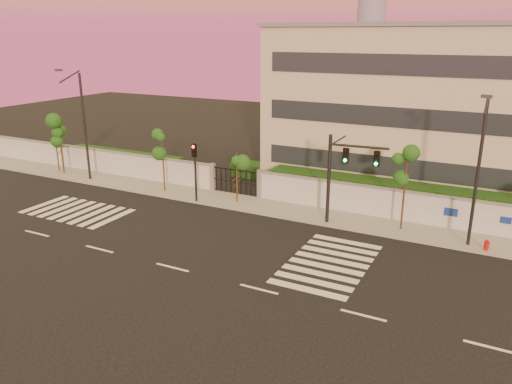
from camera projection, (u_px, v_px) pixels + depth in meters
ground at (172, 268)px, 25.65m from camera, size 120.00×120.00×0.00m
sidewalk at (263, 206)px, 34.53m from camera, size 60.00×3.00×0.15m
perimeter_wall at (274, 187)px, 35.45m from camera, size 60.00×0.36×2.20m
hedge_row at (302, 183)px, 37.38m from camera, size 41.00×4.25×1.80m
institutional_building at (434, 106)px, 38.49m from camera, size 24.40×12.40×12.25m
road_markings at (189, 237)px, 29.52m from camera, size 57.00×7.62×0.02m
street_tree_a at (56, 139)px, 42.35m from camera, size 1.33×1.06×4.03m
street_tree_b at (60, 131)px, 41.49m from camera, size 1.63×1.29×5.06m
street_tree_c at (163, 148)px, 36.77m from camera, size 1.36×1.08×4.66m
street_tree_d at (237, 167)px, 34.60m from camera, size 1.36×1.08×3.63m
street_tree_e at (407, 171)px, 29.22m from camera, size 1.48×1.18×5.19m
traffic_signal_main at (341, 170)px, 30.12m from camera, size 3.62×0.48×5.72m
traffic_signal_secondary at (195, 165)px, 34.57m from camera, size 0.34×0.34×4.41m
streetlight_west at (82, 122)px, 39.22m from camera, size 0.54×2.17×9.02m
streetlight_east at (478, 167)px, 26.57m from camera, size 0.52×2.09×8.68m
fire_hydrant at (486, 246)px, 27.28m from camera, size 0.31×0.29×0.79m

